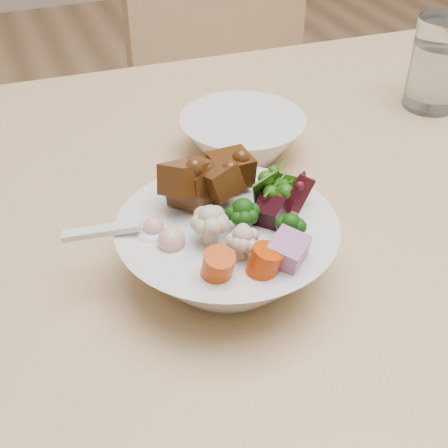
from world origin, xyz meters
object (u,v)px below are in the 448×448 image
object	(u,v)px
food_bowl	(228,245)
side_bowl	(242,137)
water_glass	(437,67)
chair_far	(249,102)

from	to	relation	value
food_bowl	side_bowl	bearing A→B (deg)	63.66
food_bowl	water_glass	world-z (taller)	water_glass
water_glass	side_bowl	bearing A→B (deg)	-175.05
side_bowl	food_bowl	bearing A→B (deg)	-116.34
chair_far	water_glass	distance (m)	0.54
side_bowl	water_glass	bearing A→B (deg)	4.95
chair_far	food_bowl	distance (m)	0.80
chair_far	side_bowl	distance (m)	0.59
chair_far	water_glass	size ratio (longest dim) A/B	7.50
chair_far	side_bowl	world-z (taller)	chair_far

